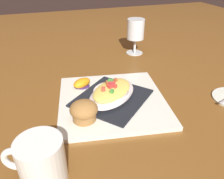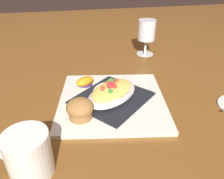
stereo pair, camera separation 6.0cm
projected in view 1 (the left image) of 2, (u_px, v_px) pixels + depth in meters
name	position (u px, v px, depth m)	size (l,w,h in m)	color
ground_plane	(112.00, 102.00, 0.62)	(2.60, 2.60, 0.00)	brown
square_plate	(112.00, 100.00, 0.62)	(0.29, 0.29, 0.01)	white
folded_napkin	(112.00, 98.00, 0.61)	(0.19, 0.17, 0.01)	black
gratin_dish	(112.00, 92.00, 0.60)	(0.20, 0.19, 0.05)	silver
muffin	(84.00, 111.00, 0.52)	(0.07, 0.07, 0.05)	#9D6E3A
orange_garnish	(82.00, 83.00, 0.67)	(0.07, 0.06, 0.03)	#462666
coffee_mug	(41.00, 163.00, 0.39)	(0.11, 0.08, 0.09)	white
stemmed_glass	(136.00, 31.00, 0.90)	(0.07, 0.07, 0.14)	white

